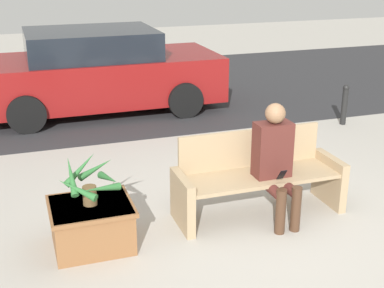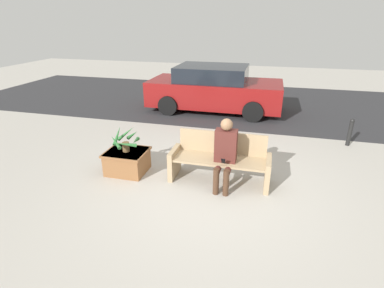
{
  "view_description": "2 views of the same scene",
  "coord_description": "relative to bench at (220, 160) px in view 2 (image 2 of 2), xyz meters",
  "views": [
    {
      "loc": [
        -2.25,
        -4.33,
        2.68
      ],
      "look_at": [
        -0.65,
        0.37,
        0.87
      ],
      "focal_mm": 50.0,
      "sensor_mm": 36.0,
      "label": 1
    },
    {
      "loc": [
        0.83,
        -4.5,
        2.81
      ],
      "look_at": [
        -0.5,
        0.62,
        0.56
      ],
      "focal_mm": 28.0,
      "sensor_mm": 36.0,
      "label": 2
    }
  ],
  "objects": [
    {
      "name": "ground_plane",
      "position": [
        -0.09,
        -0.39,
        -0.41
      ],
      "size": [
        30.0,
        30.0,
        0.0
      ],
      "primitive_type": "plane",
      "color": "#ADA89E"
    },
    {
      "name": "road_surface",
      "position": [
        -0.09,
        5.66,
        -0.41
      ],
      "size": [
        20.0,
        6.0,
        0.01
      ],
      "primitive_type": "cube",
      "color": "#2D2D30",
      "rests_on": "ground_plane"
    },
    {
      "name": "bench",
      "position": [
        0.0,
        0.0,
        0.0
      ],
      "size": [
        1.81,
        0.58,
        0.87
      ],
      "color": "tan",
      "rests_on": "ground_plane"
    },
    {
      "name": "person_seated",
      "position": [
        0.11,
        -0.19,
        0.27
      ],
      "size": [
        0.38,
        0.56,
        1.24
      ],
      "color": "#51231E",
      "rests_on": "ground_plane"
    },
    {
      "name": "planter_box",
      "position": [
        -1.79,
        -0.15,
        -0.17
      ],
      "size": [
        0.77,
        0.69,
        0.44
      ],
      "color": "brown",
      "rests_on": "ground_plane"
    },
    {
      "name": "potted_plant",
      "position": [
        -1.79,
        -0.15,
        0.26
      ],
      "size": [
        0.59,
        0.58,
        0.47
      ],
      "color": "brown",
      "rests_on": "planter_box"
    },
    {
      "name": "parked_car",
      "position": [
        -0.96,
        4.46,
        0.29
      ],
      "size": [
        4.15,
        1.98,
        1.42
      ],
      "color": "maroon",
      "rests_on": "ground_plane"
    },
    {
      "name": "bollard_post",
      "position": [
        2.67,
        2.36,
        -0.06
      ],
      "size": [
        0.1,
        0.1,
        0.66
      ],
      "color": "black",
      "rests_on": "ground_plane"
    }
  ]
}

